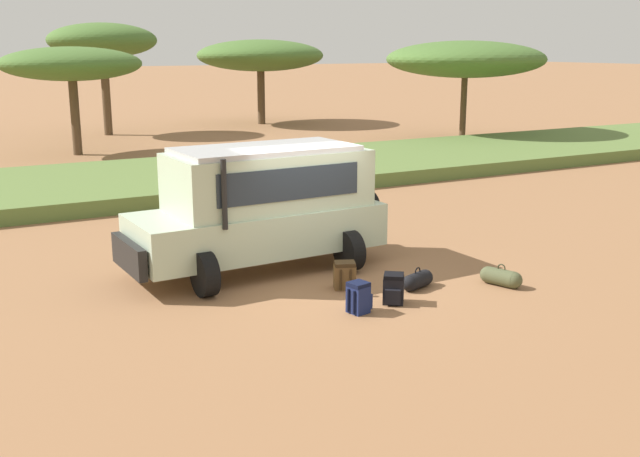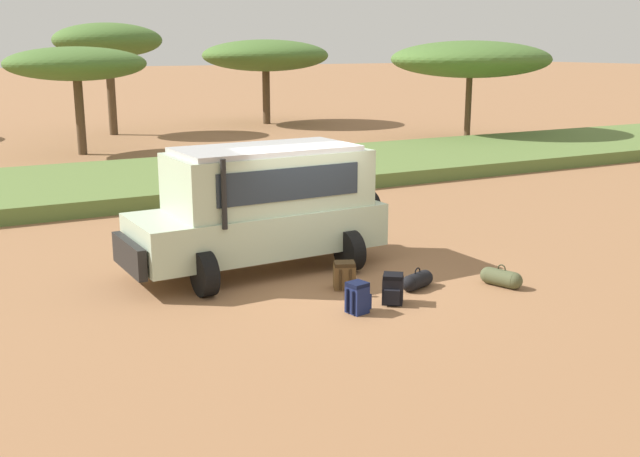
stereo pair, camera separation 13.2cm
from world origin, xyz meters
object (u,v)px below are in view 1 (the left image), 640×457
Objects in this scene: backpack_cluster_center at (345,275)px; backpack_near_rear_wheel at (393,289)px; backpack_beside_front_wheel at (359,298)px; acacia_tree_left_mid at (71,64)px; acacia_tree_far_right at (465,59)px; acacia_tree_centre_back at (103,41)px; duffel_bag_soft_canvas at (417,280)px; safari_vehicle at (262,205)px; acacia_tree_right_mid at (260,56)px; duffel_bag_low_black_case at (501,277)px.

backpack_near_rear_wheel is at bearing -73.93° from backpack_cluster_center.
backpack_beside_front_wheel is at bearing -171.95° from backpack_near_rear_wheel.
acacia_tree_left_mid is (-0.27, 21.46, 3.37)m from backpack_beside_front_wheel.
acacia_tree_centre_back is at bearing 142.94° from acacia_tree_far_right.
duffel_bag_soft_canvas is at bearing -131.26° from acacia_tree_far_right.
acacia_tree_left_mid is at bearing -113.18° from acacia_tree_centre_back.
safari_vehicle is 3.37m from duffel_bag_soft_canvas.
acacia_tree_right_mid is 0.98× the size of acacia_tree_far_right.
backpack_near_rear_wheel is 31.41m from acacia_tree_right_mid.
backpack_beside_front_wheel is 0.66× the size of duffel_bag_low_black_case.
backpack_near_rear_wheel is 0.69× the size of duffel_bag_soft_canvas.
safari_vehicle is 10.30× the size of backpack_near_rear_wheel.
acacia_tree_right_mid is at bearing 68.46° from backpack_cluster_center.
acacia_tree_centre_back is (2.53, 28.00, 4.32)m from backpack_beside_front_wheel.
acacia_tree_far_right reaches higher than duffel_bag_soft_canvas.
safari_vehicle is 3.32m from backpack_near_rear_wheel.
acacia_tree_left_mid is at bearing 89.75° from safari_vehicle.
backpack_beside_front_wheel is 0.09× the size of acacia_tree_left_mid.
backpack_beside_front_wheel is (0.35, -3.06, -1.04)m from safari_vehicle.
acacia_tree_right_mid reaches higher than safari_vehicle.
acacia_tree_right_mid is at bearing 73.89° from duffel_bag_low_black_case.
backpack_near_rear_wheel is at bearing -87.23° from acacia_tree_left_mid.
duffel_bag_low_black_case is (2.30, -0.14, -0.10)m from backpack_near_rear_wheel.
acacia_tree_far_right is at bearing 48.74° from duffel_bag_soft_canvas.
backpack_beside_front_wheel reaches higher than backpack_near_rear_wheel.
acacia_tree_right_mid is (9.95, 28.81, 3.66)m from duffel_bag_soft_canvas.
duffel_bag_soft_canvas is 22.78m from acacia_tree_far_right.
safari_vehicle is at bearing -114.35° from acacia_tree_right_mid.
safari_vehicle reaches higher than duffel_bag_soft_canvas.
backpack_beside_front_wheel is 0.70× the size of duffel_bag_soft_canvas.
duffel_bag_soft_canvas is 0.10× the size of acacia_tree_far_right.
acacia_tree_centre_back reaches higher than duffel_bag_soft_canvas.
duffel_bag_soft_canvas is (0.85, 0.47, -0.10)m from backpack_near_rear_wheel.
acacia_tree_far_right is (16.80, 14.43, 2.45)m from safari_vehicle.
backpack_cluster_center is (0.79, -1.84, -1.05)m from safari_vehicle.
backpack_beside_front_wheel is 0.10× the size of acacia_tree_centre_back.
safari_vehicle reaches higher than backpack_beside_front_wheel.
duffel_bag_soft_canvas is 27.79m from acacia_tree_centre_back.
acacia_tree_right_mid reaches higher than acacia_tree_left_mid.
safari_vehicle is 4.75m from duffel_bag_low_black_case.
safari_vehicle is at bearing 110.67° from backpack_near_rear_wheel.
duffel_bag_soft_canvas is at bearing 28.98° from backpack_near_rear_wheel.
safari_vehicle is at bearing -96.59° from acacia_tree_centre_back.
duffel_bag_low_black_case is at bearing -127.37° from acacia_tree_far_right.
acacia_tree_left_mid is 0.78× the size of acacia_tree_right_mid.
duffel_bag_soft_canvas is 0.11× the size of acacia_tree_right_mid.
backpack_cluster_center is 0.07× the size of acacia_tree_far_right.
acacia_tree_left_mid is 17.19m from acacia_tree_far_right.
duffel_bag_low_black_case is 0.11× the size of acacia_tree_far_right.
acacia_tree_centre_back is (1.76, 27.89, 4.32)m from backpack_near_rear_wheel.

